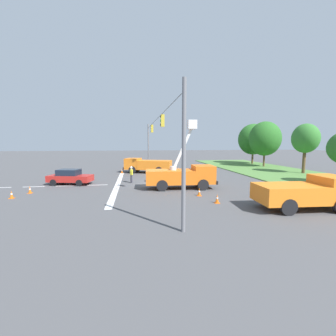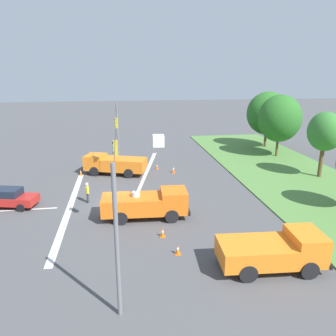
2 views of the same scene
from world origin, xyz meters
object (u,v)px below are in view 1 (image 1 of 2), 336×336
traffic_cone_mid_left (30,190)px  utility_truck_support_near (147,165)px  traffic_cone_mid_right (217,199)px  sedan_red (70,177)px  traffic_cone_foreground_left (12,195)px  utility_truck_bucket_lift (182,174)px  traffic_cone_lane_edge_b (178,169)px  traffic_cone_foreground_right (122,171)px  tree_centre (305,139)px  road_worker (131,174)px  traffic_cone_near_bucket (192,170)px  traffic_cone_lane_edge_a (199,192)px  utility_truck_support_far (305,192)px  tree_far_west (253,139)px  tree_west (265,139)px

traffic_cone_mid_left → utility_truck_support_near: bearing=137.3°
utility_truck_support_near → traffic_cone_mid_right: (16.92, 3.95, -0.83)m
sedan_red → traffic_cone_foreground_left: sedan_red is taller
traffic_cone_foreground_left → utility_truck_bucket_lift: bearing=97.4°
traffic_cone_lane_edge_b → sedan_red: bearing=-55.4°
traffic_cone_lane_edge_b → traffic_cone_foreground_right: bearing=-82.0°
sedan_red → tree_centre: bearing=96.7°
road_worker → traffic_cone_mid_left: size_ratio=2.83×
traffic_cone_near_bucket → utility_truck_support_near: bearing=-95.0°
utility_truck_support_near → traffic_cone_lane_edge_a: 15.00m
road_worker → traffic_cone_mid_right: (9.14, 6.10, -0.68)m
utility_truck_support_far → traffic_cone_foreground_left: (-5.85, -20.25, -0.82)m
utility_truck_bucket_lift → traffic_cone_mid_right: 5.72m
tree_centre → traffic_cone_mid_right: (12.62, -17.23, -4.51)m
tree_far_west → tree_centre: bearing=-1.6°
tree_centre → utility_truck_support_near: size_ratio=0.97×
traffic_cone_foreground_left → traffic_cone_lane_edge_b: 21.59m
utility_truck_bucket_lift → traffic_cone_near_bucket: utility_truck_bucket_lift is taller
utility_truck_support_near → utility_truck_support_far: utility_truck_support_far is taller
tree_west → utility_truck_support_near: tree_west is taller
sedan_red → traffic_cone_mid_left: bearing=-30.9°
tree_centre → traffic_cone_foreground_left: tree_centre is taller
tree_far_west → traffic_cone_foreground_left: size_ratio=12.85×
utility_truck_support_far → traffic_cone_mid_right: bearing=-113.3°
tree_west → traffic_cone_lane_edge_a: size_ratio=12.10×
traffic_cone_mid_left → utility_truck_bucket_lift: bearing=90.4°
traffic_cone_lane_edge_b → tree_centre: bearing=71.3°
traffic_cone_lane_edge_b → utility_truck_support_far: bearing=11.9°
traffic_cone_foreground_right → utility_truck_support_far: bearing=33.3°
utility_truck_support_far → traffic_cone_foreground_left: utility_truck_support_far is taller
traffic_cone_foreground_left → traffic_cone_foreground_right: bearing=150.2°
traffic_cone_mid_right → traffic_cone_foreground_left: bearing=-103.6°
road_worker → tree_west: bearing=118.3°
utility_truck_bucket_lift → traffic_cone_foreground_right: (-11.56, -6.16, -0.99)m
sedan_red → utility_truck_support_near: bearing=132.9°
traffic_cone_mid_right → traffic_cone_lane_edge_b: 18.20m
utility_truck_bucket_lift → traffic_cone_foreground_right: size_ratio=9.92×
tree_west → traffic_cone_mid_left: size_ratio=12.65×
tree_centre → traffic_cone_near_bucket: 15.93m
tree_west → traffic_cone_foreground_left: tree_west is taller
tree_far_west → traffic_cone_mid_left: bearing=-56.3°
tree_far_west → road_worker: bearing=-53.2°
tree_far_west → road_worker: tree_far_west is taller
tree_centre → utility_truck_bucket_lift: size_ratio=1.03×
tree_far_west → utility_truck_support_near: (9.96, -21.58, -3.78)m
utility_truck_support_far → traffic_cone_mid_left: size_ratio=9.64×
traffic_cone_foreground_left → tree_west: bearing=119.2°
tree_centre → traffic_cone_near_bucket: tree_centre is taller
tree_far_west → traffic_cone_lane_edge_b: bearing=-62.7°
traffic_cone_foreground_left → traffic_cone_near_bucket: (-12.71, 17.56, 0.12)m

